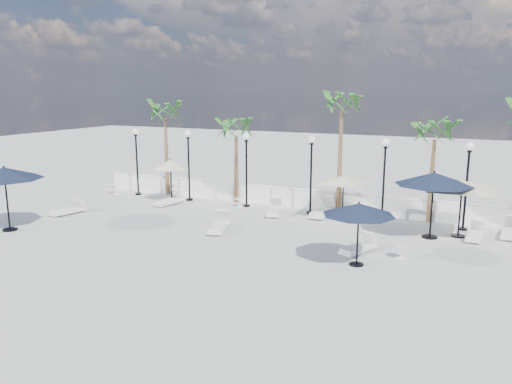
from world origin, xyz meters
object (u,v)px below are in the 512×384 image
at_px(lounger_6, 511,231).
at_px(parasol_cream_sq_b, 463,181).
at_px(parasol_cream_sq_a, 344,177).
at_px(parasol_navy_mid, 434,179).
at_px(parasol_navy_left, 4,174).
at_px(lounger_5, 358,247).
at_px(lounger_0, 68,210).
at_px(lounger_2, 274,210).
at_px(lounger_7, 475,234).
at_px(lounger_3, 323,211).
at_px(parasol_cream_small, 171,165).
at_px(parasol_navy_right, 359,210).
at_px(lounger_4, 219,226).
at_px(lounger_1, 169,201).

bearing_deg(lounger_6, parasol_cream_sq_b, -149.15).
bearing_deg(parasol_cream_sq_a, parasol_navy_mid, -20.22).
distance_m(parasol_navy_left, parasol_navy_mid, 17.93).
relative_size(lounger_5, lounger_6, 0.91).
height_order(lounger_0, lounger_2, lounger_2).
xyz_separation_m(lounger_0, lounger_7, (18.23, 3.91, -0.00)).
height_order(lounger_2, parasol_navy_left, parasol_navy_left).
xyz_separation_m(lounger_3, parasol_navy_left, (-11.60, -8.11, 2.24)).
height_order(lounger_5, parasol_cream_small, parasol_cream_small).
xyz_separation_m(lounger_5, parasol_cream_sq_a, (-1.90, 4.70, 1.81)).
bearing_deg(lounger_5, lounger_0, -156.85).
bearing_deg(lounger_2, lounger_0, -171.95).
xyz_separation_m(lounger_0, parasol_cream_small, (3.03, 4.46, 1.81)).
height_order(parasol_navy_right, parasol_cream_sq_b, parasol_cream_sq_b).
xyz_separation_m(lounger_4, lounger_6, (11.41, 4.36, 0.00)).
distance_m(lounger_0, parasol_cream_sq_a, 13.46).
height_order(lounger_2, lounger_6, lounger_6).
distance_m(lounger_0, parasol_cream_small, 5.69).
bearing_deg(lounger_6, parasol_cream_sq_a, -173.44).
xyz_separation_m(lounger_4, parasol_navy_mid, (8.38, 2.82, 2.22)).
relative_size(lounger_3, parasol_navy_mid, 0.68).
distance_m(lounger_7, parasol_navy_left, 19.85).
xyz_separation_m(lounger_7, parasol_navy_right, (-3.65, -5.06, 1.78)).
height_order(lounger_7, parasol_cream_small, parasol_cream_small).
relative_size(parasol_navy_left, parasol_navy_right, 1.27).
relative_size(lounger_0, parasol_cream_small, 0.78).
bearing_deg(lounger_0, parasol_navy_right, 8.76).
distance_m(lounger_4, parasol_navy_right, 6.88).
bearing_deg(parasol_navy_mid, parasol_cream_small, 175.40).
distance_m(lounger_5, parasol_navy_left, 15.04).
relative_size(parasol_cream_sq_a, parasol_cream_small, 1.87).
relative_size(lounger_2, lounger_5, 1.06).
xyz_separation_m(lounger_5, parasol_navy_left, (-14.47, -3.39, 2.28)).
xyz_separation_m(parasol_navy_mid, parasol_cream_sq_a, (-4.12, 1.52, -0.44)).
distance_m(lounger_3, parasol_cream_small, 8.61).
xyz_separation_m(parasol_navy_right, parasol_cream_sq_a, (-2.17, 6.04, 0.03)).
xyz_separation_m(lounger_2, lounger_7, (9.04, -0.31, -0.01)).
bearing_deg(lounger_0, lounger_7, 25.37).
height_order(parasol_navy_left, parasol_navy_mid, parasol_navy_left).
bearing_deg(parasol_cream_small, lounger_2, -2.25).
bearing_deg(parasol_navy_left, parasol_cream_sq_b, 22.10).
distance_m(lounger_6, parasol_cream_small, 16.64).
relative_size(lounger_0, lounger_2, 0.97).
bearing_deg(parasol_navy_left, lounger_1, 63.50).
relative_size(lounger_7, parasol_navy_left, 0.55).
height_order(lounger_5, parasol_navy_right, parasol_navy_right).
xyz_separation_m(lounger_6, parasol_navy_left, (-19.72, -8.10, 2.26)).
height_order(lounger_0, lounger_1, lounger_1).
bearing_deg(parasol_navy_right, lounger_5, 101.31).
bearing_deg(parasol_cream_sq_b, lounger_3, 171.62).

